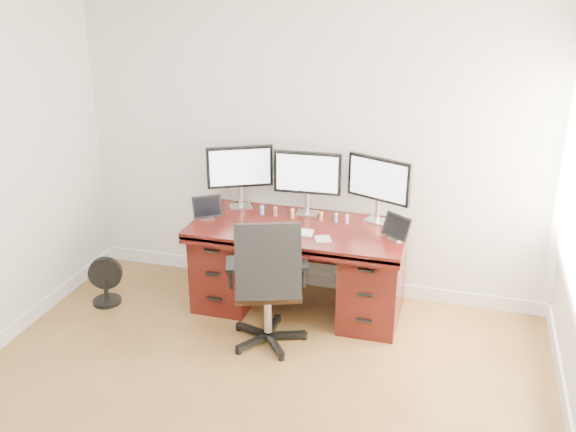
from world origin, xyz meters
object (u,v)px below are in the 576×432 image
(floor_fan, at_px, (105,282))
(monitor_center, at_px, (307,175))
(desk, at_px, (299,264))
(keyboard, at_px, (294,232))
(office_chair, at_px, (268,304))

(floor_fan, relative_size, monitor_center, 0.74)
(monitor_center, bearing_deg, desk, -93.25)
(monitor_center, bearing_deg, keyboard, -92.55)
(office_chair, bearing_deg, floor_fan, 151.84)
(desk, xyz_separation_m, office_chair, (-0.08, -0.60, -0.06))
(monitor_center, bearing_deg, office_chair, -98.42)
(desk, height_order, keyboard, keyboard)
(desk, bearing_deg, monitor_center, 89.98)
(office_chair, xyz_separation_m, monitor_center, (0.08, 0.84, 0.74))
(desk, distance_m, keyboard, 0.40)
(desk, xyz_separation_m, keyboard, (0.00, -0.17, 0.36))
(floor_fan, bearing_deg, office_chair, -27.47)
(floor_fan, xyz_separation_m, monitor_center, (1.58, 0.62, 0.89))
(office_chair, bearing_deg, monitor_center, 65.07)
(desk, distance_m, floor_fan, 1.64)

